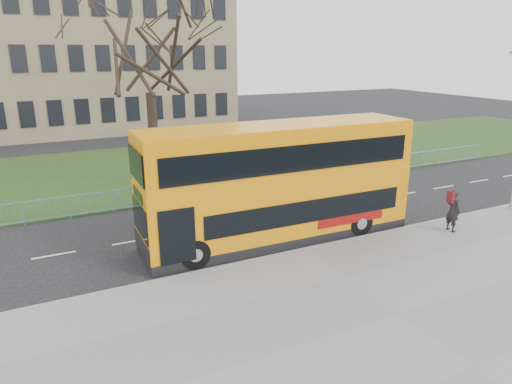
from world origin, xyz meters
The scene contains 9 objects.
ground centered at (0.00, 0.00, 0.00)m, with size 120.00×120.00×0.00m, color black.
pavement centered at (0.00, -6.75, 0.06)m, with size 80.00×10.50×0.12m, color slate.
kerb centered at (0.00, -1.55, 0.07)m, with size 80.00×0.20×0.14m, color gray.
grass_verge centered at (0.00, 14.30, 0.04)m, with size 80.00×15.40×0.08m, color #1D3613.
guard_railing centered at (0.00, 6.60, 0.55)m, with size 40.00×0.12×1.10m, color #6FA6C7, non-canonical shape.
bare_tree centered at (-3.00, 10.00, 6.42)m, with size 8.88×8.88×12.68m, color black, non-canonical shape.
civic_building centered at (-5.00, 35.00, 7.00)m, with size 30.00×15.00×14.00m, color #7A634D.
yellow_bus centered at (-0.30, 0.16, 2.56)m, with size 11.45×2.94×4.78m.
pedestrian centered at (6.69, -2.70, 1.05)m, with size 0.68×0.45×1.87m, color black.
Camera 1 is at (-9.07, -15.55, 7.63)m, focal length 32.00 mm.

